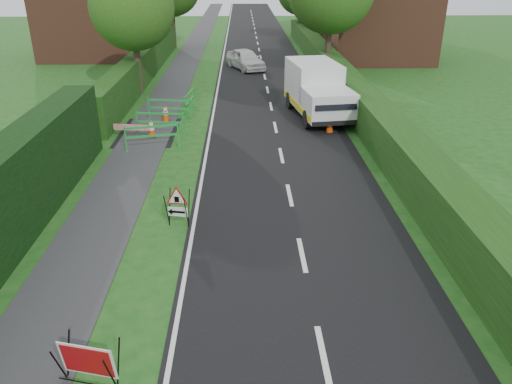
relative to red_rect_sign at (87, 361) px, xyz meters
name	(u,v)px	position (x,y,z in m)	size (l,w,h in m)	color
ground	(199,280)	(1.66, 3.03, -0.49)	(120.00, 120.00, 0.00)	#184C15
road_surface	(258,45)	(4.16, 38.03, -0.48)	(6.00, 90.00, 0.02)	black
footpath	(195,45)	(-1.34, 38.03, -0.48)	(2.00, 90.00, 0.02)	#2D2D30
hedge_west_far	(146,78)	(-3.34, 25.03, -0.49)	(1.00, 24.00, 1.80)	#14380F
hedge_east	(346,101)	(8.16, 19.03, -0.49)	(1.20, 50.00, 1.50)	#14380F
house_west	(93,16)	(-8.34, 33.03, 2.41)	(7.50, 7.40, 7.88)	brown
house_east_a	(379,18)	(12.66, 31.03, 2.41)	(7.50, 7.40, 7.88)	brown
house_east_b	(353,3)	(13.66, 45.03, 2.41)	(7.50, 7.40, 7.88)	brown
tree_nw	(132,8)	(-2.94, 21.03, 3.99)	(4.40, 4.40, 6.70)	#2D2116
red_rect_sign	(87,361)	(0.00, 0.00, 0.00)	(1.10, 0.82, 0.85)	black
triangle_sign	(176,203)	(0.87, 5.64, 0.22)	(0.81, 0.81, 1.02)	black
works_van	(317,89)	(6.20, 16.33, 0.79)	(2.77, 5.50, 2.40)	silver
traffic_cone_0	(330,124)	(6.44, 13.79, -0.10)	(0.38, 0.38, 0.79)	black
traffic_cone_1	(317,105)	(6.31, 16.79, -0.10)	(0.38, 0.38, 0.79)	black
traffic_cone_2	(310,98)	(6.17, 18.26, -0.10)	(0.38, 0.38, 0.79)	black
traffic_cone_3	(151,128)	(-1.08, 13.40, -0.10)	(0.38, 0.38, 0.79)	black
traffic_cone_4	(166,113)	(-0.79, 15.65, -0.10)	(0.38, 0.38, 0.79)	black
ped_barrier_0	(152,134)	(-0.79, 11.89, 0.14)	(2.09, 0.80, 1.00)	#1A9332
ped_barrier_1	(160,120)	(-0.74, 13.70, 0.14)	(2.09, 0.58, 1.00)	#1A9332
ped_barrier_2	(170,107)	(-0.62, 15.85, 0.14)	(2.09, 0.71, 1.00)	#1A9332
ped_barrier_3	(190,99)	(0.19, 17.19, 0.14)	(0.61, 2.09, 1.00)	#1A9332
redwhite_plank	(132,138)	(-1.90, 13.34, -0.49)	(1.50, 0.04, 0.25)	red
hatchback_car	(246,59)	(2.98, 27.59, 0.18)	(1.57, 3.91, 1.33)	silver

